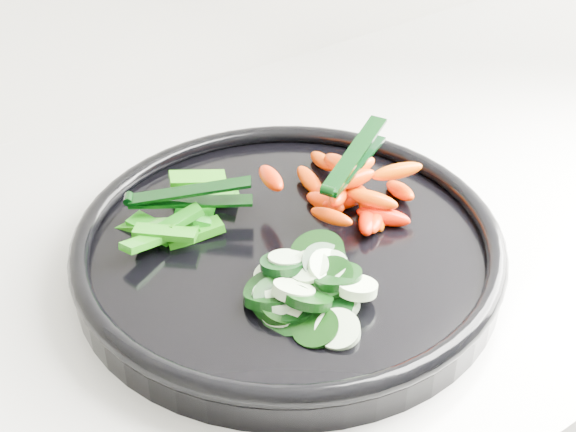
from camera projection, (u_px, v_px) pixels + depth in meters
veggie_tray at (288, 248)px, 0.70m from camera, size 0.42×0.42×0.04m
cucumber_pile at (303, 291)px, 0.63m from camera, size 0.11×0.13×0.04m
carrot_pile at (349, 190)px, 0.73m from camera, size 0.14×0.15×0.05m
pepper_pile at (179, 219)px, 0.71m from camera, size 0.14×0.10×0.03m
tong_carrot at (353, 161)px, 0.71m from camera, size 0.11×0.06×0.02m
tong_pepper at (186, 196)px, 0.71m from camera, size 0.10×0.07×0.02m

